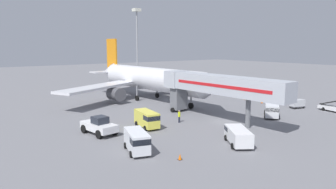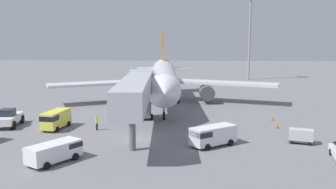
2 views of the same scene
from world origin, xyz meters
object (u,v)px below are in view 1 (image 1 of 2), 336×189
airplane_at_gate (148,79)px  safety_cone_bravo (245,98)px  safety_cone_alpha (180,157)px  service_van_near_left (147,118)px  pushback_tug (99,126)px  service_van_far_center (238,135)px  service_van_rear_left (272,110)px  apron_light_mast (137,30)px  service_van_near_right (137,141)px  ground_crew_worker_foreground (179,116)px  safety_cone_charlie (262,101)px  baggage_cart_mid_center (297,104)px  jet_bridge (214,86)px

airplane_at_gate → safety_cone_bravo: (16.38, -12.11, -4.13)m
safety_cone_alpha → service_van_near_left: bearing=72.4°
airplane_at_gate → safety_cone_alpha: bearing=-117.4°
pushback_tug → service_van_far_center: bearing=-49.6°
service_van_rear_left → apron_light_mast: size_ratio=0.22×
safety_cone_alpha → airplane_at_gate: bearing=62.6°
safety_cone_alpha → service_van_far_center: bearing=0.1°
service_van_rear_left → service_van_far_center: (-14.89, -6.09, -0.15)m
service_van_far_center → safety_cone_bravo: service_van_far_center is taller
airplane_at_gate → service_van_near_right: 32.86m
ground_crew_worker_foreground → safety_cone_bravo: (23.33, 7.21, -0.67)m
safety_cone_charlie → apron_light_mast: size_ratio=0.03×
service_van_far_center → safety_cone_alpha: bearing=-179.9°
safety_cone_charlie → airplane_at_gate: bearing=133.7°
service_van_near_right → baggage_cart_mid_center: service_van_near_right is taller
safety_cone_charlie → service_van_far_center: bearing=-148.3°
service_van_far_center → service_van_near_right: bearing=157.8°
jet_bridge → service_van_far_center: (-6.17, -10.37, -4.21)m
jet_bridge → safety_cone_bravo: jet_bridge is taller
pushback_tug → apron_light_mast: apron_light_mast is taller
ground_crew_worker_foreground → safety_cone_bravo: size_ratio=2.99×
apron_light_mast → baggage_cart_mid_center: bearing=-93.5°
service_van_near_right → safety_cone_bravo: 38.00m
service_van_near_right → safety_cone_charlie: (34.60, 10.19, -0.94)m
service_van_rear_left → service_van_near_left: 20.49m
safety_cone_charlie → apron_light_mast: 59.27m
service_van_rear_left → safety_cone_bravo: (9.23, 13.13, -0.91)m
safety_cone_bravo → safety_cone_charlie: 4.61m
safety_cone_alpha → pushback_tug: bearing=101.8°
airplane_at_gate → service_van_near_left: (-12.36, -19.01, -3.12)m
pushback_tug → service_van_rear_left: (26.20, -7.20, 0.11)m
pushback_tug → apron_light_mast: bearing=55.5°
airplane_at_gate → safety_cone_bravo: bearing=-36.5°
safety_cone_bravo → ground_crew_worker_foreground: bearing=-162.8°
service_van_rear_left → service_van_near_left: bearing=162.3°
safety_cone_alpha → baggage_cart_mid_center: bearing=13.0°
service_van_near_left → safety_cone_charlie: service_van_near_left is taller
safety_cone_alpha → safety_cone_bravo: bearing=30.5°
service_van_near_left → safety_cone_bravo: bearing=13.5°
service_van_rear_left → safety_cone_alpha: service_van_rear_left is taller
pushback_tug → ground_crew_worker_foreground: pushback_tug is taller
ground_crew_worker_foreground → service_van_near_right: bearing=-147.0°
airplane_at_gate → apron_light_mast: 46.82m
apron_light_mast → jet_bridge: bearing=-110.2°
service_van_rear_left → safety_cone_alpha: 24.23m
safety_cone_bravo → apron_light_mast: apron_light_mast is taller
baggage_cart_mid_center → jet_bridge: bearing=171.8°
service_van_far_center → safety_cone_bravo: size_ratio=8.76×
service_van_near_right → safety_cone_alpha: bearing=-62.3°
pushback_tug → safety_cone_bravo: bearing=9.5°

